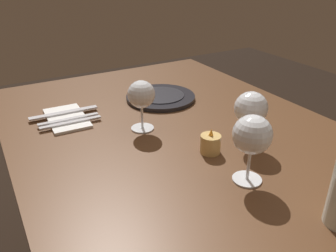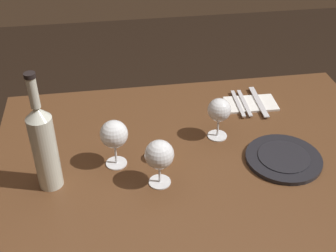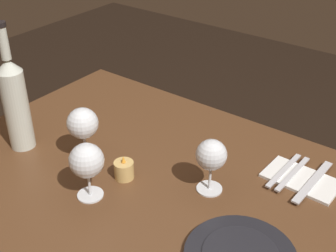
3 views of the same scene
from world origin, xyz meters
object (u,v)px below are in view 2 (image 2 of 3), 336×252
Objects in this scene: wine_glass_right at (114,135)px; wine_glass_centre at (159,155)px; wine_glass_left at (219,111)px; table_knife at (259,102)px; votive_candle at (161,154)px; wine_bottle at (44,145)px; fork_outer at (238,103)px; fork_inner at (244,103)px; folded_napkin at (251,104)px; dinner_plate at (284,158)px.

wine_glass_right reaches higher than wine_glass_centre.
table_knife is (0.20, 0.17, -0.09)m from wine_glass_left.
votive_candle is (0.14, 0.00, -0.09)m from wine_glass_right.
wine_glass_right is 0.43× the size of wine_bottle.
fork_outer is (0.66, 0.33, -0.13)m from wine_bottle.
wine_bottle reaches higher than wine_glass_right.
fork_inner is 0.05m from table_knife.
wine_bottle is 0.82m from table_knife.
dinner_plate is at bearing -89.44° from folded_napkin.
fork_outer is 0.86× the size of table_knife.
dinner_plate is at bearing -85.11° from fork_inner.
votive_candle is 0.46m from folded_napkin.
wine_bottle is 0.73m from dinner_plate.
wine_glass_left is 0.61× the size of dinner_plate.
wine_glass_right reaches higher than fork_outer.
fork_outer is (-0.02, 0.00, 0.00)m from fork_inner.
votive_candle is at bearing 79.87° from wine_glass_centre.
folded_napkin is at bearing 0.00° from fork_inner.
wine_glass_right is 0.17m from votive_candle.
wine_glass_left is at bearing -130.27° from fork_inner.
votive_candle is at bearing 170.53° from dinner_plate.
wine_glass_left is 2.18× the size of votive_candle.
folded_napkin is (0.52, 0.27, -0.11)m from wine_glass_right.
dinner_plate is 1.33× the size of fork_outer.
wine_glass_centre is 0.71× the size of table_knife.
wine_glass_centre is 0.83× the size of fork_inner.
wine_glass_centre is 0.63× the size of dinner_plate.
fork_inner is (0.69, 0.33, -0.13)m from wine_bottle.
wine_bottle is at bearing -156.15° from table_knife.
wine_glass_left is 0.23m from fork_outer.
wine_glass_left is 0.97× the size of wine_glass_centre.
votive_candle is at bearing -146.88° from table_knife.
wine_glass_centre reaches higher than wine_glass_left.
folded_napkin is at bearing 180.00° from table_knife.
wine_bottle reaches higher than fork_inner.
wine_bottle is at bearing -153.65° from fork_outer.
table_knife is (0.05, 0.00, 0.00)m from fork_inner.
wine_glass_centre is at bearing -7.82° from wine_bottle.
wine_glass_centre reaches higher than dinner_plate.
wine_glass_right is 0.66× the size of dinner_plate.
wine_glass_centre is at bearing -134.98° from fork_inner.
fork_outer is (-0.05, 0.33, 0.00)m from dinner_plate.
fork_inner and table_knife have the same top height.
folded_napkin is at bearing 35.15° from votive_candle.
dinner_plate is at bearing -41.50° from wine_glass_left.
wine_glass_centre is 0.55m from folded_napkin.
fork_inner is at bearing 45.02° from wine_glass_centre.
folded_napkin is at bearing 43.16° from wine_glass_centre.
wine_glass_left is 0.28m from table_knife.
wine_glass_left reaches higher than votive_candle.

